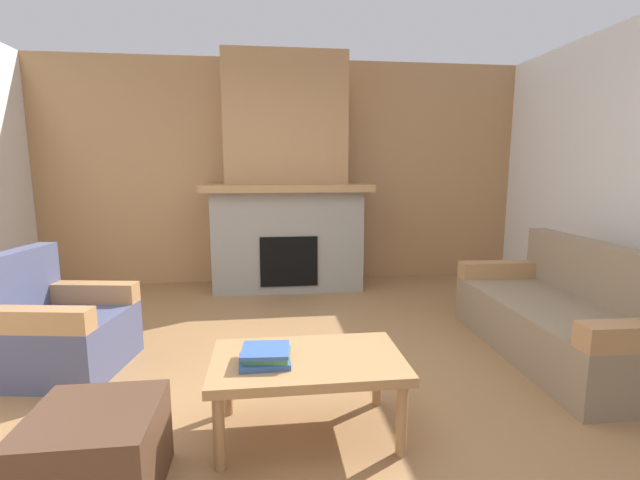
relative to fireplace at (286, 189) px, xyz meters
The scene contains 8 objects.
ground 2.87m from the fireplace, 90.00° to the right, with size 9.00×9.00×0.00m, color olive.
wall_back_wood_panel 0.42m from the fireplace, 90.00° to the left, with size 6.00×0.12×2.70m, color #A87A4C.
fireplace is the anchor object (origin of this frame).
couch 3.13m from the fireplace, 48.67° to the right, with size 0.89×1.82×0.85m.
armchair 2.82m from the fireplace, 129.41° to the right, with size 0.87×0.87×0.85m.
coffee_table 3.14m from the fireplace, 90.72° to the right, with size 1.00×0.60×0.43m.
ottoman 3.66m from the fireplace, 106.07° to the right, with size 0.52×0.52×0.40m, color #4C3323.
book_stack_near_edge 3.17m from the fireplace, 94.74° to the right, with size 0.27×0.24×0.08m.
Camera 1 is at (-0.24, -2.58, 1.40)m, focal length 24.71 mm.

